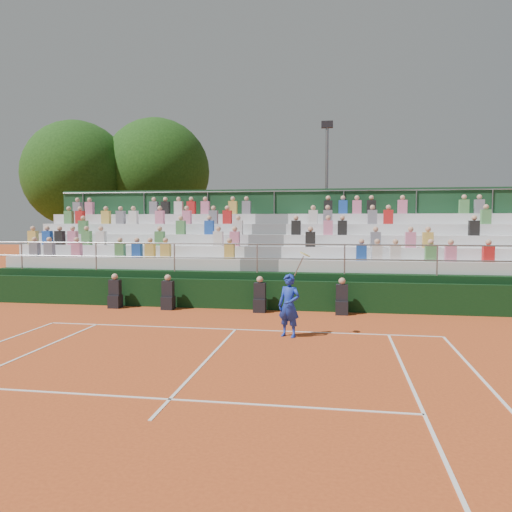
% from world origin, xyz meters
% --- Properties ---
extents(ground, '(90.00, 90.00, 0.00)m').
position_xyz_m(ground, '(0.00, 0.00, 0.00)').
color(ground, '#C95121').
rests_on(ground, ground).
extents(courtside_wall, '(20.00, 0.15, 1.00)m').
position_xyz_m(courtside_wall, '(0.00, 3.20, 0.50)').
color(courtside_wall, black).
rests_on(courtside_wall, ground).
extents(line_officials, '(8.13, 0.40, 1.19)m').
position_xyz_m(line_officials, '(-1.14, 2.75, 0.48)').
color(line_officials, black).
rests_on(line_officials, ground).
extents(grandstand, '(20.00, 5.20, 4.40)m').
position_xyz_m(grandstand, '(-0.02, 6.44, 1.08)').
color(grandstand, black).
rests_on(grandstand, ground).
extents(tennis_player, '(0.88, 0.58, 2.22)m').
position_xyz_m(tennis_player, '(1.54, -0.60, 0.82)').
color(tennis_player, '#1833B6').
rests_on(tennis_player, ground).
extents(tree_west, '(5.97, 5.97, 8.63)m').
position_xyz_m(tree_west, '(-11.85, 13.08, 5.63)').
color(tree_west, '#392414').
rests_on(tree_west, ground).
extents(tree_east, '(6.18, 6.18, 9.00)m').
position_xyz_m(tree_east, '(-7.79, 14.91, 5.89)').
color(tree_east, '#392414').
rests_on(tree_east, ground).
extents(floodlight_mast, '(0.60, 0.25, 8.18)m').
position_xyz_m(floodlight_mast, '(2.16, 13.21, 4.76)').
color(floodlight_mast, gray).
rests_on(floodlight_mast, ground).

